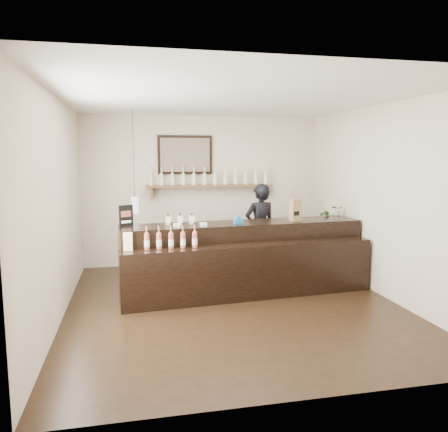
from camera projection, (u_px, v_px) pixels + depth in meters
name	position (u px, v px, depth m)	size (l,w,h in m)	color
ground	(233.00, 304.00, 6.10)	(5.00, 5.00, 0.00)	black
room_shell	(233.00, 182.00, 5.87)	(5.00, 5.00, 5.00)	beige
back_wall_decor	(197.00, 172.00, 8.14)	(2.66, 0.96, 1.69)	brown
counter	(245.00, 260.00, 6.64)	(3.77, 1.29, 1.21)	black
promo_sign	(126.00, 216.00, 6.32)	(0.20, 0.13, 0.31)	black
paper_bag	(295.00, 210.00, 6.85)	(0.18, 0.15, 0.35)	olive
tape_dispenser	(238.00, 220.00, 6.60)	(0.15, 0.09, 0.12)	blue
side_cabinet	(329.00, 253.00, 7.63)	(0.39, 0.53, 0.75)	brown
potted_plant	(330.00, 219.00, 7.55)	(0.41, 0.36, 0.46)	#335B24
shopkeeper	(260.00, 223.00, 7.66)	(0.65, 0.43, 1.78)	black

